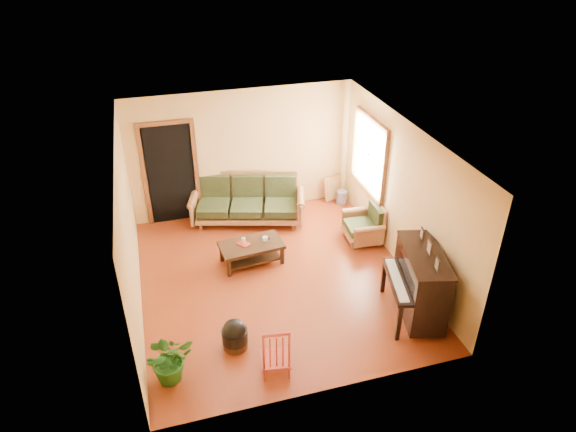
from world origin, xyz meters
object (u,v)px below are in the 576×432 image
object	(u,v)px
red_chair	(275,348)
potted_plant	(169,359)
coffee_table	(252,253)
armchair	(363,223)
footstool	(235,337)
ceramic_crock	(342,197)
sofa	(247,201)
piano	(420,284)

from	to	relation	value
red_chair	potted_plant	size ratio (longest dim) A/B	1.17
coffee_table	armchair	size ratio (longest dim) A/B	1.43
armchair	red_chair	world-z (taller)	red_chair
footstool	ceramic_crock	bearing A→B (deg)	49.67
sofa	coffee_table	size ratio (longest dim) A/B	2.01
armchair	piano	size ratio (longest dim) A/B	0.59
armchair	piano	bearing A→B (deg)	-86.73
coffee_table	sofa	bearing A→B (deg)	80.50
sofa	ceramic_crock	xyz separation A→B (m)	(2.12, 0.19, -0.34)
coffee_table	armchair	xyz separation A→B (m)	(2.19, 0.13, 0.18)
red_chair	potted_plant	distance (m)	1.41
footstool	armchair	bearing A→B (deg)	36.19
red_chair	armchair	bearing A→B (deg)	56.50
red_chair	potted_plant	xyz separation A→B (m)	(-1.39, 0.26, -0.06)
sofa	footstool	size ratio (longest dim) A/B	5.87
coffee_table	ceramic_crock	distance (m)	2.85
armchair	potted_plant	size ratio (longest dim) A/B	1.08
coffee_table	red_chair	distance (m)	2.58
footstool	red_chair	bearing A→B (deg)	-52.77
coffee_table	potted_plant	world-z (taller)	potted_plant
piano	red_chair	bearing A→B (deg)	-154.14
footstool	potted_plant	size ratio (longest dim) A/B	0.53
sofa	red_chair	bearing A→B (deg)	-80.44
armchair	red_chair	bearing A→B (deg)	-128.78
red_chair	ceramic_crock	bearing A→B (deg)	66.66
red_chair	ceramic_crock	world-z (taller)	red_chair
footstool	red_chair	xyz separation A→B (m)	(0.45, -0.59, 0.24)
armchair	footstool	bearing A→B (deg)	-140.56
potted_plant	coffee_table	bearing A→B (deg)	54.78
coffee_table	armchair	world-z (taller)	armchair
piano	potted_plant	xyz separation A→B (m)	(-3.81, -0.25, -0.22)
coffee_table	red_chair	world-z (taller)	red_chair
piano	footstool	distance (m)	2.90
armchair	piano	xyz separation A→B (m)	(0.00, -2.18, 0.19)
ceramic_crock	potted_plant	distance (m)	5.58
coffee_table	ceramic_crock	bearing A→B (deg)	34.34
ceramic_crock	footstool	bearing A→B (deg)	-130.33
piano	ceramic_crock	bearing A→B (deg)	101.40
piano	footstool	bearing A→B (deg)	-167.60
armchair	potted_plant	distance (m)	4.52
armchair	ceramic_crock	world-z (taller)	armchair
sofa	ceramic_crock	world-z (taller)	sofa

